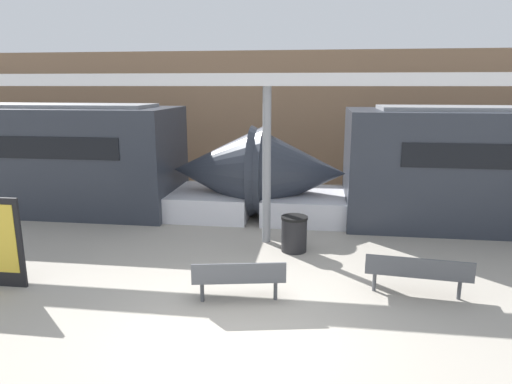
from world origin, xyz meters
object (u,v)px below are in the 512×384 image
Objects in this scene: train_right at (3,159)px; support_column_near at (267,167)px; bench_near at (239,277)px; bench_far at (418,271)px; trash_bin at (294,234)px.

support_column_near reaches higher than train_right.
bench_far is (3.14, 0.66, 0.00)m from bench_near.
train_right is at bearing 135.85° from bench_near.
trash_bin is at bearing -17.00° from train_right.
train_right is at bearing 165.18° from support_column_near.
train_right is 9.61× the size of bench_near.
train_right is 12.55m from bench_far.
bench_near is 2.83m from trash_bin.
trash_bin reaches higher than bench_far.
bench_near is 3.55m from support_column_near.
trash_bin is 0.22× the size of support_column_near.
bench_far is at bearing 1.02° from bench_near.
trash_bin is at bearing -38.69° from support_column_near.
support_column_near is at bearing 77.33° from bench_near.
trash_bin is (-2.33, 2.05, -0.07)m from bench_far.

